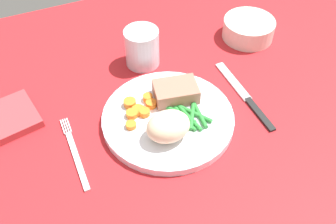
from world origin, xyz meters
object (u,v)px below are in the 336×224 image
(fork, at_px, (75,153))
(napkin, at_px, (0,122))
(meat_portion, at_px, (176,92))
(water_glass, at_px, (142,49))
(dinner_plate, at_px, (168,119))
(salad_bowl, at_px, (249,28))
(knife, at_px, (245,96))

(fork, relative_size, napkin, 1.24)
(meat_portion, distance_m, water_glass, 0.14)
(meat_portion, height_order, fork, meat_portion)
(dinner_plate, distance_m, salad_bowl, 0.32)
(water_glass, bearing_deg, napkin, -168.82)
(meat_portion, xyz_separation_m, salad_bowl, (0.24, 0.13, -0.01))
(dinner_plate, xyz_separation_m, salad_bowl, (0.27, 0.17, 0.02))
(dinner_plate, relative_size, water_glass, 3.01)
(water_glass, distance_m, napkin, 0.31)
(dinner_plate, relative_size, fork, 1.47)
(napkin, bearing_deg, salad_bowl, 4.94)
(dinner_plate, relative_size, knife, 1.19)
(salad_bowl, bearing_deg, napkin, -175.06)
(water_glass, relative_size, salad_bowl, 0.70)
(water_glass, bearing_deg, salad_bowl, -2.67)
(dinner_plate, bearing_deg, water_glass, 84.05)
(dinner_plate, relative_size, meat_portion, 2.99)
(salad_bowl, xyz_separation_m, napkin, (-0.56, -0.05, -0.02))
(fork, distance_m, water_glass, 0.27)
(knife, relative_size, salad_bowl, 1.76)
(dinner_plate, distance_m, fork, 0.18)
(fork, height_order, water_glass, water_glass)
(knife, xyz_separation_m, salad_bowl, (0.11, 0.17, 0.02))
(salad_bowl, bearing_deg, dinner_plate, -148.88)
(fork, bearing_deg, dinner_plate, -0.47)
(fork, xyz_separation_m, napkin, (-0.11, 0.12, 0.01))
(meat_portion, distance_m, napkin, 0.33)
(dinner_plate, bearing_deg, salad_bowl, 31.12)
(dinner_plate, height_order, knife, dinner_plate)
(meat_portion, relative_size, water_glass, 1.01)
(meat_portion, xyz_separation_m, knife, (0.13, -0.04, -0.03))
(water_glass, relative_size, napkin, 0.61)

